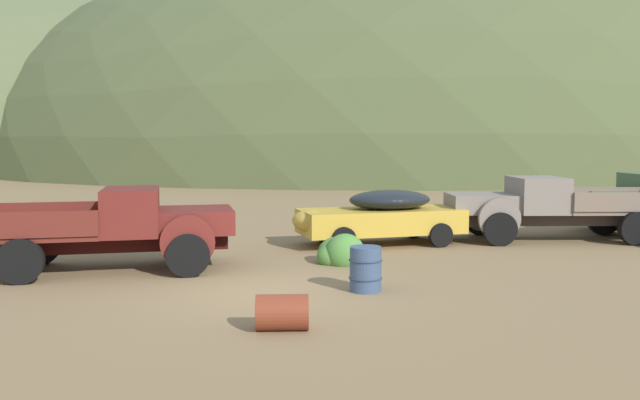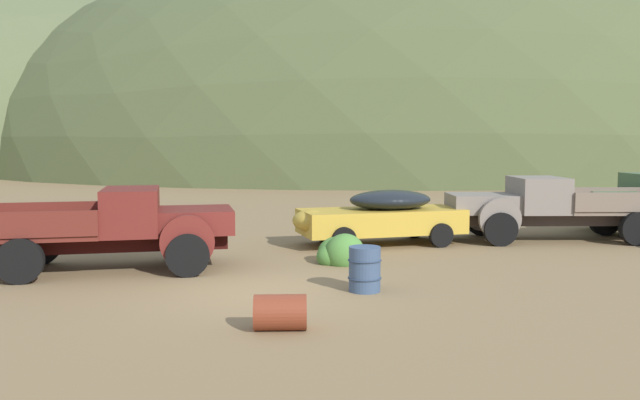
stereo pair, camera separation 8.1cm
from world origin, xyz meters
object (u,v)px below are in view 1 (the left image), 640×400
(truck_oxblood, at_px, (129,227))
(car_faded_yellow, at_px, (376,216))
(truck_primer_gray, at_px, (539,207))
(oil_drum_spare, at_px, (366,269))
(oil_drum_foreground, at_px, (282,312))

(truck_oxblood, distance_m, car_faded_yellow, 7.06)
(car_faded_yellow, height_order, truck_primer_gray, truck_primer_gray)
(oil_drum_spare, bearing_deg, car_faded_yellow, 68.81)
(truck_primer_gray, relative_size, oil_drum_foreground, 7.11)
(car_faded_yellow, xyz_separation_m, truck_primer_gray, (5.01, -0.40, 0.18))
(car_faded_yellow, height_order, oil_drum_spare, car_faded_yellow)
(car_faded_yellow, distance_m, truck_primer_gray, 5.02)
(truck_primer_gray, bearing_deg, truck_oxblood, 20.74)
(truck_oxblood, height_order, oil_drum_foreground, truck_oxblood)
(truck_oxblood, bearing_deg, car_faded_yellow, 18.75)
(truck_oxblood, relative_size, oil_drum_foreground, 6.09)
(truck_oxblood, height_order, truck_primer_gray, same)
(oil_drum_foreground, bearing_deg, truck_oxblood, 113.36)
(truck_primer_gray, bearing_deg, oil_drum_spare, 48.42)
(truck_oxblood, height_order, car_faded_yellow, truck_oxblood)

